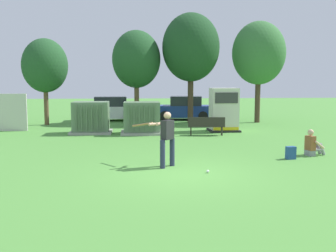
# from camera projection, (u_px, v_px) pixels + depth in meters

# --- Properties ---
(ground_plane) EXTENTS (96.00, 96.00, 0.00)m
(ground_plane) POSITION_uv_depth(u_px,v_px,m) (183.00, 174.00, 11.58)
(ground_plane) COLOR #51933D
(transformer_west) EXTENTS (2.10, 1.70, 1.62)m
(transformer_west) POSITION_uv_depth(u_px,v_px,m) (91.00, 118.00, 20.33)
(transformer_west) COLOR #9E9B93
(transformer_west) RESTS_ON ground
(transformer_mid_west) EXTENTS (2.10, 1.70, 1.62)m
(transformer_mid_west) POSITION_uv_depth(u_px,v_px,m) (142.00, 118.00, 20.16)
(transformer_mid_west) COLOR #9E9B93
(transformer_mid_west) RESTS_ON ground
(generator_enclosure) EXTENTS (1.60, 1.40, 2.30)m
(generator_enclosure) POSITION_uv_depth(u_px,v_px,m) (224.00, 110.00, 21.12)
(generator_enclosure) COLOR #262626
(generator_enclosure) RESTS_ON ground
(park_bench) EXTENTS (1.84, 0.62, 0.92)m
(park_bench) POSITION_uv_depth(u_px,v_px,m) (206.00, 125.00, 19.54)
(park_bench) COLOR #2D2823
(park_bench) RESTS_ON ground
(batter) EXTENTS (1.35, 1.29, 1.74)m
(batter) POSITION_uv_depth(u_px,v_px,m) (166.00, 136.00, 12.41)
(batter) COLOR #282D4C
(batter) RESTS_ON ground
(sports_ball) EXTENTS (0.09, 0.09, 0.09)m
(sports_ball) POSITION_uv_depth(u_px,v_px,m) (208.00, 171.00, 11.67)
(sports_ball) COLOR white
(sports_ball) RESTS_ON ground
(seated_spectator) EXTENTS (0.78, 0.63, 0.96)m
(seated_spectator) POSITION_uv_depth(u_px,v_px,m) (312.00, 145.00, 14.35)
(seated_spectator) COLOR gray
(seated_spectator) RESTS_ON ground
(backpack) EXTENTS (0.35, 0.30, 0.44)m
(backpack) POSITION_uv_depth(u_px,v_px,m) (291.00, 153.00, 13.71)
(backpack) COLOR #264C8C
(backpack) RESTS_ON ground
(tree_left) EXTENTS (2.72, 2.72, 5.21)m
(tree_left) POSITION_uv_depth(u_px,v_px,m) (45.00, 66.00, 23.84)
(tree_left) COLOR brown
(tree_left) RESTS_ON ground
(tree_center_left) EXTENTS (3.07, 3.07, 5.86)m
(tree_center_left) POSITION_uv_depth(u_px,v_px,m) (136.00, 59.00, 25.19)
(tree_center_left) COLOR brown
(tree_center_left) RESTS_ON ground
(tree_center_right) EXTENTS (3.63, 3.63, 6.94)m
(tree_center_right) POSITION_uv_depth(u_px,v_px,m) (191.00, 48.00, 25.10)
(tree_center_right) COLOR #4C3828
(tree_center_right) RESTS_ON ground
(tree_right) EXTENTS (3.36, 3.36, 6.42)m
(tree_right) POSITION_uv_depth(u_px,v_px,m) (259.00, 53.00, 25.14)
(tree_right) COLOR #4C3828
(tree_right) RESTS_ON ground
(parked_car_leftmost) EXTENTS (4.31, 2.14, 1.62)m
(parked_car_leftmost) POSITION_uv_depth(u_px,v_px,m) (109.00, 109.00, 26.69)
(parked_car_leftmost) COLOR silver
(parked_car_leftmost) RESTS_ON ground
(parked_car_left_of_center) EXTENTS (4.39, 2.33, 1.62)m
(parked_car_left_of_center) POSITION_uv_depth(u_px,v_px,m) (184.00, 109.00, 27.43)
(parked_car_left_of_center) COLOR navy
(parked_car_left_of_center) RESTS_ON ground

